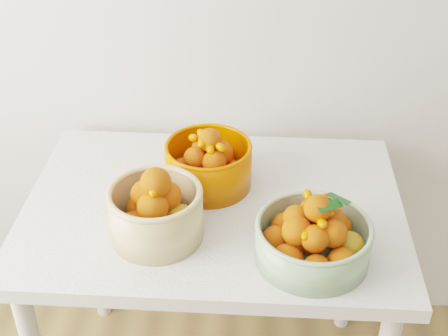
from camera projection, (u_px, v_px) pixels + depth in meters
The scene contains 4 objects.
table at pixel (214, 231), 1.71m from camera, with size 1.00×0.70×0.75m.
bowl_cream at pixel (156, 211), 1.50m from camera, with size 0.27×0.27×0.20m.
bowl_green at pixel (313, 238), 1.45m from camera, with size 0.36×0.36×0.17m.
bowl_orange at pixel (208, 164), 1.69m from camera, with size 0.27×0.27×0.17m.
Camera 1 is at (-0.27, 0.29, 1.75)m, focal length 50.00 mm.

